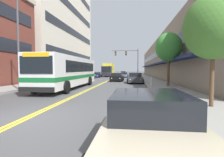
% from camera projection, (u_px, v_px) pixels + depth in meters
% --- Properties ---
extents(ground_plane, '(240.00, 240.00, 0.00)m').
position_uv_depth(ground_plane, '(116.00, 77.00, 43.38)').
color(ground_plane, '#4C4C4F').
extents(sidewalk_left, '(3.35, 106.00, 0.18)m').
position_uv_depth(sidewalk_left, '(88.00, 76.00, 44.21)').
color(sidewalk_left, gray).
rests_on(sidewalk_left, ground_plane).
extents(sidewalk_right, '(3.35, 106.00, 0.18)m').
position_uv_depth(sidewalk_right, '(146.00, 77.00, 42.54)').
color(sidewalk_right, gray).
rests_on(sidewalk_right, ground_plane).
extents(centre_line, '(0.34, 106.00, 0.01)m').
position_uv_depth(centre_line, '(116.00, 77.00, 43.38)').
color(centre_line, yellow).
rests_on(centre_line, ground_plane).
extents(office_tower_left, '(12.08, 29.89, 30.14)m').
position_uv_depth(office_tower_left, '(50.00, 12.00, 40.27)').
color(office_tower_left, beige).
rests_on(office_tower_left, ground_plane).
extents(storefront_row_right, '(9.10, 68.00, 8.29)m').
position_uv_depth(storefront_row_right, '(171.00, 60.00, 41.64)').
color(storefront_row_right, gray).
rests_on(storefront_row_right, ground_plane).
extents(city_bus, '(2.88, 11.88, 3.00)m').
position_uv_depth(city_bus, '(69.00, 71.00, 17.36)').
color(city_bus, silver).
rests_on(city_bus, ground_plane).
extents(car_white_parked_left_near, '(2.01, 4.76, 1.35)m').
position_uv_depth(car_white_parked_left_near, '(88.00, 76.00, 33.14)').
color(car_white_parked_left_near, white).
rests_on(car_white_parked_left_near, ground_plane).
extents(car_navy_parked_left_far, '(2.07, 4.33, 1.19)m').
position_uv_depth(car_navy_parked_left_far, '(96.00, 75.00, 40.57)').
color(car_navy_parked_left_far, '#19234C').
rests_on(car_navy_parked_left_far, ground_plane).
extents(car_champagne_parked_right_foreground, '(2.13, 4.79, 1.33)m').
position_uv_depth(car_champagne_parked_right_foreground, '(150.00, 126.00, 3.75)').
color(car_champagne_parked_right_foreground, beige).
rests_on(car_champagne_parked_right_foreground, ground_plane).
extents(car_dark_grey_parked_right_mid, '(2.18, 4.35, 1.41)m').
position_uv_depth(car_dark_grey_parked_right_mid, '(135.00, 78.00, 23.93)').
color(car_dark_grey_parked_right_mid, '#38383D').
rests_on(car_dark_grey_parked_right_mid, ground_plane).
extents(car_slate_blue_moving_lead, '(1.98, 4.32, 1.18)m').
position_uv_depth(car_slate_blue_moving_lead, '(124.00, 75.00, 40.69)').
color(car_slate_blue_moving_lead, '#475675').
rests_on(car_slate_blue_moving_lead, ground_plane).
extents(car_silver_moving_second, '(2.10, 4.54, 1.24)m').
position_uv_depth(car_silver_moving_second, '(123.00, 73.00, 61.65)').
color(car_silver_moving_second, '#B7B7BC').
rests_on(car_silver_moving_second, ground_plane).
extents(car_black_moving_third, '(2.01, 4.91, 1.29)m').
position_uv_depth(car_black_moving_third, '(117.00, 77.00, 28.03)').
color(car_black_moving_third, black).
rests_on(car_black_moving_third, ground_plane).
extents(box_truck, '(2.76, 7.46, 3.41)m').
position_uv_depth(box_truck, '(108.00, 70.00, 46.04)').
color(box_truck, '#232328').
rests_on(box_truck, ground_plane).
extents(traffic_signal_mast, '(6.06, 0.38, 6.48)m').
position_uv_depth(traffic_signal_mast, '(129.00, 57.00, 39.65)').
color(traffic_signal_mast, '#47474C').
rests_on(traffic_signal_mast, ground_plane).
extents(street_lamp_left_near, '(1.87, 0.28, 9.11)m').
position_uv_depth(street_lamp_left_near, '(20.00, 27.00, 14.16)').
color(street_lamp_left_near, '#47474C').
rests_on(street_lamp_left_near, ground_plane).
extents(street_tree_right_near, '(2.60, 2.60, 4.97)m').
position_uv_depth(street_tree_right_near, '(213.00, 27.00, 7.70)').
color(street_tree_right_near, brown).
rests_on(street_tree_right_near, sidewalk_right).
extents(street_tree_right_mid, '(2.65, 2.65, 5.39)m').
position_uv_depth(street_tree_right_mid, '(169.00, 47.00, 17.65)').
color(street_tree_right_mid, brown).
rests_on(street_tree_right_mid, sidewalk_right).
extents(fire_hydrant, '(0.31, 0.23, 0.92)m').
position_uv_depth(fire_hydrant, '(152.00, 81.00, 17.78)').
color(fire_hydrant, '#B7B7BC').
rests_on(fire_hydrant, sidewalk_right).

